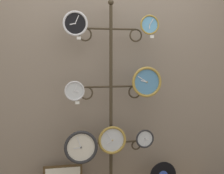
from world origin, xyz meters
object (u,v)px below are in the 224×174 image
Objects in this scene: display_stand at (111,133)px; clock_bottom_left at (81,147)px; clock_middle_left at (74,91)px; clock_bottom_center at (112,140)px; clock_middle_right at (147,82)px; clock_bottom_right at (145,139)px; clock_top_right at (150,25)px; clock_top_left at (75,23)px.

display_stand reaches higher than clock_bottom_left.
clock_middle_left reaches higher than clock_bottom_center.
display_stand is 0.59m from clock_middle_left.
clock_middle_left is 0.59× the size of clock_bottom_left.
clock_bottom_left is at bearing -160.76° from display_stand.
clock_middle_right is 0.58m from clock_bottom_right.
display_stand is 6.48× the size of clock_middle_right.
clock_top_right reaches higher than clock_middle_left.
display_stand is at bearing 86.26° from clock_bottom_center.
clock_top_left is 1.34m from clock_bottom_right.
clock_middle_right is (0.34, -0.11, 0.53)m from display_stand.
clock_middle_left is (-0.38, -0.08, 0.45)m from display_stand.
clock_top_left reaches higher than clock_bottom_left.
clock_bottom_left is (0.05, -0.03, -0.55)m from clock_middle_left.
clock_top_left is 1.18m from clock_bottom_left.
clock_middle_left is at bearing -167.26° from display_stand.
clock_middle_right is at bearing -151.94° from clock_top_right.
clock_middle_right reaches higher than clock_bottom_right.
clock_bottom_right is (0.66, 0.03, 0.04)m from clock_bottom_left.
display_stand is 0.35m from clock_bottom_left.
clock_top_left is at bearing -176.61° from clock_bottom_center.
clock_top_right is at bearing -24.73° from clock_bottom_right.
clock_top_right is 0.64× the size of clock_middle_right.
clock_middle_left is (-0.74, 0.01, -0.64)m from clock_top_right.
clock_middle_left is at bearing 177.91° from clock_middle_right.
clock_top_right is 0.59× the size of clock_bottom_left.
clock_middle_left reaches higher than clock_bottom_right.
clock_bottom_right is (-0.01, 0.03, -0.58)m from clock_middle_right.
clock_middle_left is at bearing -179.51° from clock_bottom_center.
display_stand reaches higher than clock_top_right.
clock_bottom_center is at bearing 5.47° from clock_bottom_left.
clock_bottom_left is at bearing -26.24° from clock_middle_left.
clock_bottom_right is at bearing 0.37° from clock_middle_left.
clock_middle_right is (0.70, -0.01, -0.56)m from clock_top_left.
clock_bottom_center is 1.47× the size of clock_bottom_right.
clock_middle_left is 0.72m from clock_middle_right.
clock_middle_right is at bearing -0.65° from clock_top_left.
clock_top_left reaches higher than clock_top_right.
clock_bottom_left is (-0.66, -0.00, -0.62)m from clock_middle_right.
clock_middle_left is 0.62m from clock_bottom_center.
clock_top_right is 1.15m from clock_bottom_right.
clock_top_left reaches higher than clock_middle_left.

